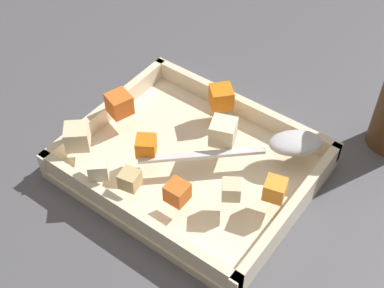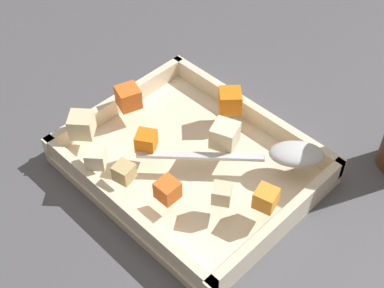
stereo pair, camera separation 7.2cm
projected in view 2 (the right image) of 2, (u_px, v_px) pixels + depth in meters
The scene contains 13 objects.
ground_plane at pixel (200, 179), 0.75m from camera, with size 4.00×4.00×0.00m, color #4C4C51.
baking_dish at pixel (192, 164), 0.75m from camera, with size 0.32×0.26×0.04m.
carrot_chunk_corner_ne at pixel (168, 190), 0.66m from camera, with size 0.03×0.03×0.03m, color orange.
carrot_chunk_near_spoon at pixel (266, 198), 0.65m from camera, with size 0.03×0.03×0.03m, color orange.
carrot_chunk_under_handle at pixel (230, 100), 0.77m from camera, with size 0.03×0.03×0.03m, color orange.
carrot_chunk_heap_side at pixel (129, 97), 0.77m from camera, with size 0.03×0.03×0.03m, color orange.
carrot_chunk_back_center at pixel (146, 141), 0.72m from camera, with size 0.03×0.03×0.03m, color orange.
potato_chunk_near_left at pixel (124, 172), 0.68m from camera, with size 0.02×0.02×0.02m, color tan.
potato_chunk_front_center at pixel (82, 125), 0.73m from camera, with size 0.03×0.03×0.03m, color beige.
potato_chunk_corner_se at pixel (225, 135), 0.72m from camera, with size 0.03×0.03×0.03m, color beige.
potato_chunk_corner_nw at pixel (222, 194), 0.66m from camera, with size 0.02×0.02×0.02m, color beige.
potato_chunk_far_right at pixel (96, 158), 0.70m from camera, with size 0.02×0.02×0.02m, color beige.
serving_spoon at pixel (286, 154), 0.71m from camera, with size 0.20×0.18×0.02m.
Camera 2 is at (0.33, -0.35, 0.58)m, focal length 50.98 mm.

